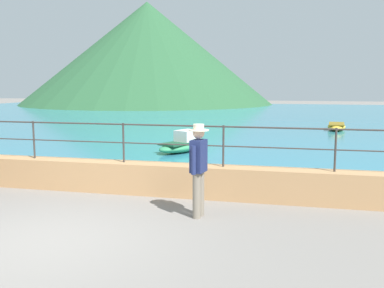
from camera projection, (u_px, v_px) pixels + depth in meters
The scene contains 8 objects.
ground_plane at pixel (48, 241), 6.81m from camera, with size 120.00×120.00×0.00m, color slate.
promenade_wall at pixel (124, 177), 9.84m from camera, with size 20.00×0.56×0.70m, color tan.
railing at pixel (123, 135), 9.71m from camera, with size 18.44×0.04×0.90m.
lake_water at pixel (242, 117), 31.70m from camera, with size 64.00×44.32×0.06m, color teal.
hill_main at pixel (148, 54), 52.94m from camera, with size 30.85×30.85×12.44m, color #285633.
person_walking at pixel (198, 166), 7.90m from camera, with size 0.38×0.56×1.75m.
boat_0 at pixel (337, 126), 22.62m from camera, with size 1.09×2.37×0.36m.
boat_2 at pixel (184, 144), 15.39m from camera, with size 1.82×2.46×0.76m.
Camera 1 is at (3.75, -5.82, 2.47)m, focal length 40.04 mm.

